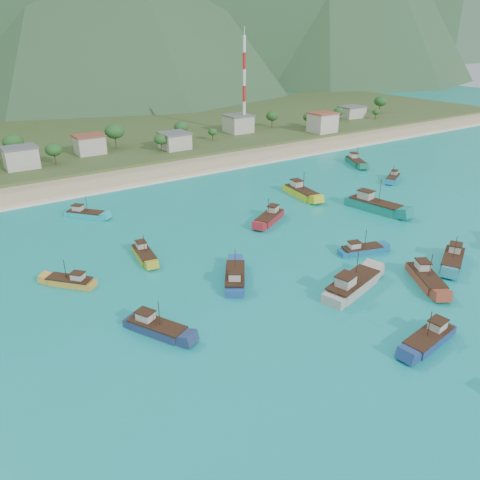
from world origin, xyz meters
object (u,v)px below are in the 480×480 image
boat_18 (301,193)px  boat_19 (144,255)px  boat_17 (361,251)px  boat_11 (352,286)px  boat_22 (85,215)px  boat_21 (235,278)px  boat_8 (156,328)px  boat_2 (429,339)px  boat_6 (356,162)px  boat_13 (393,178)px  boat_1 (270,218)px  boat_0 (426,279)px  boat_5 (374,206)px  boat_4 (71,282)px  radio_tower (244,86)px  boat_25 (453,260)px

boat_18 → boat_19: bearing=19.8°
boat_17 → boat_18: size_ratio=0.73×
boat_11 → boat_22: size_ratio=1.51×
boat_21 → boat_8: bearing=-126.7°
boat_2 → boat_22: 77.32m
boat_6 → boat_13: 18.41m
boat_1 → boat_2: (-9.05, -47.88, -0.05)m
boat_17 → boat_19: size_ratio=0.99×
boat_17 → boat_22: bearing=-125.0°
boat_2 → boat_8: 37.63m
boat_17 → boat_19: (-35.32, 21.28, 0.03)m
boat_0 → boat_5: boat_5 is taller
boat_5 → boat_17: (-20.21, -14.77, -0.56)m
boat_11 → boat_17: 15.22m
boat_4 → boat_21: size_ratio=0.76×
boat_2 → boat_8: boat_2 is taller
boat_13 → boat_21: 73.85m
boat_21 → boat_13: bearing=53.6°
boat_22 → boat_4: bearing=28.0°
boat_1 → boat_4: 45.30m
radio_tower → boat_11: (-54.67, -111.64, -18.56)m
boat_5 → boat_19: (-55.53, 6.51, -0.53)m
boat_25 → boat_0: bearing=71.6°
boat_1 → boat_8: (-38.81, -24.86, -0.07)m
boat_1 → boat_8: boat_1 is taller
boat_0 → boat_1: (-5.00, 37.04, -0.01)m
boat_17 → boat_25: boat_25 is taller
boat_21 → boat_22: (-11.87, 44.40, -0.14)m
boat_4 → boat_8: size_ratio=0.80×
boat_11 → boat_4: bearing=-141.0°
boat_13 → boat_21: bearing=80.5°
boat_5 → boat_22: bearing=-40.2°
boat_0 → boat_11: 13.42m
boat_1 → boat_8: 46.10m
boat_2 → boat_13: size_ratio=1.15×
boat_4 → boat_8: 21.33m
boat_11 → boat_5: bearing=111.9°
boat_18 → radio_tower: bearing=-106.3°
boat_13 → boat_4: bearing=67.3°
boat_2 → boat_8: (-29.77, 23.01, -0.01)m
boat_1 → boat_13: size_ratio=1.20×
boat_2 → boat_5: boat_5 is taller
boat_2 → boat_5: (33.88, 39.73, 0.43)m
boat_6 → boat_25: size_ratio=1.04×
boat_22 → boat_1: bearing=101.9°
boat_17 → boat_21: boat_21 is taller
boat_11 → boat_19: (-23.22, 30.50, -0.41)m
boat_19 → boat_8: bearing=78.1°
boat_0 → boat_6: 76.59m
boat_2 → boat_11: bearing=-13.1°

